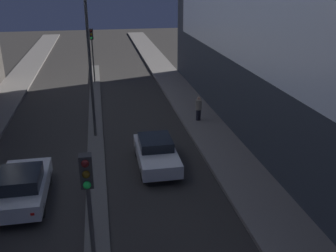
% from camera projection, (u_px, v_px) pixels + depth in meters
% --- Properties ---
extents(median_strip, '(0.90, 34.65, 0.12)m').
position_uv_depth(median_strip, '(95.00, 125.00, 23.95)').
color(median_strip, '#56544F').
rests_on(median_strip, ground).
extents(traffic_light_near, '(0.32, 0.42, 4.65)m').
position_uv_depth(traffic_light_near, '(89.00, 199.00, 9.65)').
color(traffic_light_near, '#383838').
rests_on(traffic_light_near, median_strip).
extents(traffic_light_mid, '(0.32, 0.42, 4.65)m').
position_uv_depth(traffic_light_mid, '(92.00, 44.00, 32.21)').
color(traffic_light_mid, '#383838').
rests_on(traffic_light_mid, median_strip).
extents(street_lamp, '(0.47, 0.47, 9.47)m').
position_uv_depth(street_lamp, '(88.00, 32.00, 19.95)').
color(street_lamp, '#383838').
rests_on(street_lamp, median_strip).
extents(car_left_lane, '(1.94, 4.19, 1.52)m').
position_uv_depth(car_left_lane, '(22.00, 186.00, 15.53)').
color(car_left_lane, silver).
rests_on(car_left_lane, ground).
extents(car_right_lane, '(1.86, 4.14, 1.42)m').
position_uv_depth(car_right_lane, '(156.00, 153.00, 18.58)').
color(car_right_lane, silver).
rests_on(car_right_lane, ground).
extents(pedestrian_on_right_sidewalk, '(0.41, 0.41, 1.59)m').
position_uv_depth(pedestrian_on_right_sidewalk, '(199.00, 108.00, 24.09)').
color(pedestrian_on_right_sidewalk, black).
rests_on(pedestrian_on_right_sidewalk, sidewalk_right).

